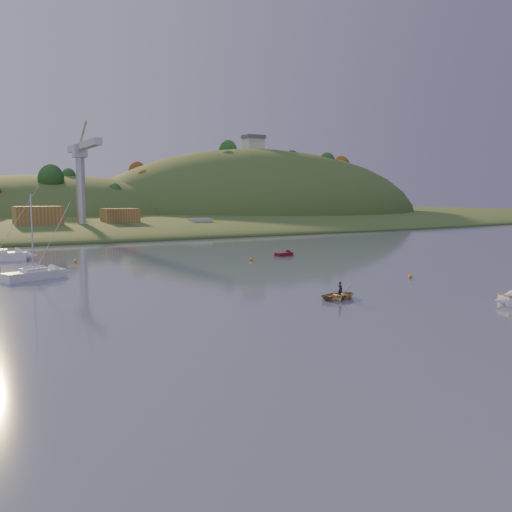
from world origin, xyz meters
TOP-DOWN VIEW (x-y plane):
  - ground at (0.00, 0.00)m, footprint 500.00×500.00m
  - far_shore at (0.00, 230.00)m, footprint 620.00×220.00m
  - shore_slope at (0.00, 165.00)m, footprint 640.00×150.00m
  - hill_center at (10.00, 210.00)m, footprint 140.00×120.00m
  - hill_right at (95.00, 195.00)m, footprint 150.00×130.00m
  - hilltop_house at (95.00, 195.00)m, footprint 9.00×7.00m
  - hillside_trees at (0.00, 185.00)m, footprint 280.00×50.00m
  - wharf at (5.00, 122.00)m, footprint 42.00×16.00m
  - shed_west at (-8.00, 123.00)m, footprint 11.00×8.00m
  - shed_east at (13.00, 124.00)m, footprint 9.00×7.00m
  - dock_crane at (2.00, 118.39)m, footprint 3.20×28.00m
  - sailboat_near at (-21.42, 43.82)m, footprint 7.50×4.72m
  - canoe at (1.68, 15.57)m, footprint 3.94×2.95m
  - paddler at (1.68, 15.57)m, footprint 0.38×0.54m
  - red_tender at (19.18, 51.63)m, footprint 3.99×2.18m
  - work_vessel at (33.79, 118.00)m, footprint 14.42×6.09m
  - buoy_0 at (17.53, 22.22)m, footprint 0.50×0.50m
  - buoy_1 at (10.18, 47.77)m, footprint 0.50×0.50m
  - buoy_3 at (-13.34, 58.68)m, footprint 0.50×0.50m

SIDE VIEW (x-z plane):
  - ground at x=0.00m, z-range 0.00..0.00m
  - far_shore at x=0.00m, z-range -0.75..0.75m
  - shore_slope at x=0.00m, z-range -3.50..3.50m
  - hill_center at x=10.00m, z-range -18.00..18.00m
  - hill_right at x=95.00m, z-range -30.00..30.00m
  - hillside_trees at x=0.00m, z-range -16.00..16.00m
  - buoy_0 at x=17.53m, z-range 0.00..0.50m
  - buoy_1 at x=10.18m, z-range 0.00..0.50m
  - buoy_3 at x=-13.34m, z-range 0.00..0.50m
  - red_tender at x=19.18m, z-range -0.38..0.91m
  - canoe at x=1.68m, z-range 0.00..0.78m
  - sailboat_near at x=-21.42m, z-range -4.34..5.68m
  - paddler at x=1.68m, z-range 0.00..1.43m
  - wharf at x=5.00m, z-range 0.00..2.40m
  - work_vessel at x=33.79m, z-range -0.52..3.10m
  - shed_east at x=13.00m, z-range 2.40..6.40m
  - shed_west at x=-8.00m, z-range 2.40..7.20m
  - dock_crane at x=2.00m, z-range 7.02..27.32m
  - hilltop_house at x=95.00m, z-range 30.18..36.63m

